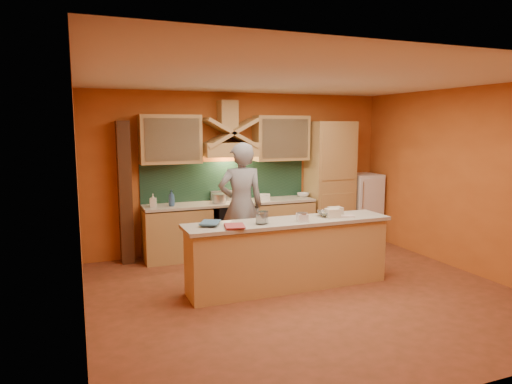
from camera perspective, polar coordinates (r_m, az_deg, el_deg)
name	(u,v)px	position (r m, az deg, el deg)	size (l,w,h in m)	color
floor	(305,293)	(6.27, 6.12, -12.47)	(5.50, 5.00, 0.01)	brown
ceiling	(308,79)	(5.90, 6.54, 13.89)	(5.50, 5.00, 0.01)	white
wall_back	(241,172)	(8.21, -1.84, 2.53)	(5.50, 0.02, 2.80)	#C16025
wall_front	(455,230)	(3.93, 23.60, -4.38)	(5.50, 0.02, 2.80)	#C16025
wall_left	(79,202)	(5.25, -21.28, -1.22)	(0.02, 5.00, 2.80)	#C16025
wall_right	(468,180)	(7.60, 24.99, 1.32)	(0.02, 5.00, 2.80)	#C16025
base_cabinet_left	(177,234)	(7.75, -9.82, -5.20)	(1.10, 0.60, 0.86)	tan
base_cabinet_right	(281,225)	(8.33, 3.12, -4.16)	(1.10, 0.60, 0.86)	tan
counter_top	(231,203)	(7.89, -3.14, -1.37)	(3.00, 0.62, 0.04)	beige
stove	(231,228)	(7.98, -3.12, -4.55)	(0.60, 0.58, 0.90)	black
backsplash	(226,181)	(8.11, -3.80, 1.38)	(3.00, 0.03, 0.70)	#173225
range_hood	(230,149)	(7.84, -3.31, 5.33)	(0.92, 0.50, 0.24)	tan
hood_chimney	(228,115)	(7.93, -3.57, 9.56)	(0.30, 0.30, 0.50)	tan
upper_cabinet_left	(170,139)	(7.66, -10.67, 6.49)	(1.00, 0.35, 0.80)	tan
upper_cabinet_right	(281,138)	(8.27, 3.16, 6.73)	(1.00, 0.35, 0.80)	tan
pantry_column	(330,183)	(8.66, 9.18, 1.07)	(0.80, 0.60, 2.30)	tan
fridge	(362,207)	(9.14, 13.16, -1.85)	(0.58, 0.60, 1.30)	white
trim_column_left	(125,193)	(7.65, -16.06, -0.09)	(0.20, 0.30, 2.30)	#472816
island_body	(289,256)	(6.35, 4.10, -8.01)	(2.80, 0.55, 0.88)	#DDB771
island_top	(289,222)	(6.23, 4.15, -3.77)	(2.90, 0.62, 0.05)	beige
person	(241,206)	(7.12, -1.89, -1.71)	(0.72, 0.47, 1.97)	gray
pot_large	(219,199)	(7.77, -4.62, -0.94)	(0.23, 0.23, 0.16)	silver
pot_small	(232,197)	(8.05, -3.05, -0.63)	(0.19, 0.19, 0.15)	#BABBC2
soap_bottle_a	(153,200)	(7.54, -12.75, -1.03)	(0.10, 0.10, 0.21)	silver
soap_bottle_b	(172,198)	(7.54, -10.51, -0.75)	(0.10, 0.10, 0.27)	#2F5282
bowl_back	(303,195)	(8.49, 5.92, -0.35)	(0.23, 0.23, 0.07)	white
dish_rack	(262,197)	(8.11, 0.80, -0.62)	(0.27, 0.21, 0.09)	white
book_lower	(225,227)	(5.75, -3.92, -4.36)	(0.25, 0.33, 0.03)	#A73B3E
book_upper	(201,223)	(5.94, -6.85, -3.82)	(0.23, 0.32, 0.02)	#3D6487
jar_large	(263,217)	(5.99, 0.93, -3.20)	(0.13, 0.13, 0.16)	silver
jar_small	(261,220)	(5.95, 0.59, -3.46)	(0.13, 0.13, 0.13)	silver
kitchen_scale	(302,218)	(6.13, 5.81, -3.22)	(0.13, 0.13, 0.11)	white
mixing_bowl	(328,214)	(6.56, 8.94, -2.70)	(0.29, 0.29, 0.07)	silver
cloth	(345,216)	(6.60, 11.03, -2.93)	(0.25, 0.18, 0.02)	beige
grocery_bag_a	(333,213)	(6.48, 9.56, -2.61)	(0.19, 0.15, 0.12)	beige
grocery_bag_b	(335,211)	(6.65, 9.88, -2.38)	(0.19, 0.15, 0.12)	beige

